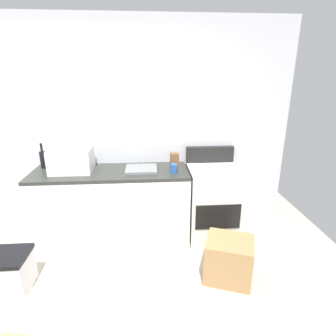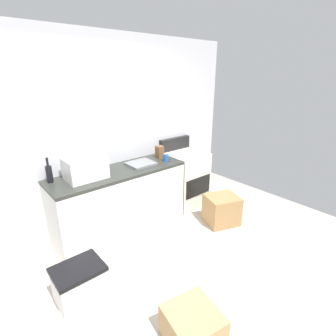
{
  "view_description": "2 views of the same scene",
  "coord_description": "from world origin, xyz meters",
  "views": [
    {
      "loc": [
        0.74,
        -1.83,
        1.95
      ],
      "look_at": [
        0.94,
        0.79,
        1.06
      ],
      "focal_mm": 29.31,
      "sensor_mm": 36.0,
      "label": 1
    },
    {
      "loc": [
        -1.23,
        -1.62,
        2.09
      ],
      "look_at": [
        0.86,
        0.85,
        0.9
      ],
      "focal_mm": 27.49,
      "sensor_mm": 36.0,
      "label": 2
    }
  ],
  "objects": [
    {
      "name": "microwave",
      "position": [
        -0.13,
        1.22,
        1.04
      ],
      "size": [
        0.46,
        0.34,
        0.27
      ],
      "primitive_type": "cube",
      "color": "white",
      "rests_on": "kitchen_counter"
    },
    {
      "name": "wine_bottle",
      "position": [
        -0.5,
        1.37,
        1.01
      ],
      "size": [
        0.07,
        0.07,
        0.3
      ],
      "color": "black",
      "rests_on": "kitchen_counter"
    },
    {
      "name": "stove_oven",
      "position": [
        1.52,
        1.21,
        0.47
      ],
      "size": [
        0.6,
        0.61,
        1.1
      ],
      "color": "silver",
      "rests_on": "ground_plane"
    },
    {
      "name": "wall_back",
      "position": [
        0.0,
        1.55,
        1.3
      ],
      "size": [
        5.0,
        0.1,
        2.6
      ],
      "primitive_type": "cube",
      "color": "silver",
      "rests_on": "ground_plane"
    },
    {
      "name": "cardboard_box_medium",
      "position": [
        1.52,
        0.41,
        0.21
      ],
      "size": [
        0.56,
        0.52,
        0.43
      ],
      "primitive_type": "cube",
      "rotation": [
        0.0,
        0.0,
        -0.35
      ],
      "color": "#A37A4C",
      "rests_on": "ground_plane"
    },
    {
      "name": "storage_bin",
      "position": [
        -0.63,
        0.41,
        0.19
      ],
      "size": [
        0.46,
        0.36,
        0.38
      ],
      "color": "silver",
      "rests_on": "ground_plane"
    },
    {
      "name": "ground_plane",
      "position": [
        0.0,
        0.0,
        0.0
      ],
      "size": [
        6.0,
        6.0,
        0.0
      ],
      "primitive_type": "plane",
      "color": "#B2A899"
    },
    {
      "name": "coffee_mug",
      "position": [
        1.03,
        1.09,
        0.95
      ],
      "size": [
        0.08,
        0.08,
        0.1
      ],
      "primitive_type": "cylinder",
      "color": "#2659A5",
      "rests_on": "kitchen_counter"
    },
    {
      "name": "kitchen_counter",
      "position": [
        0.3,
        1.2,
        0.45
      ],
      "size": [
        1.8,
        0.6,
        0.9
      ],
      "color": "white",
      "rests_on": "ground_plane"
    },
    {
      "name": "sink_basin",
      "position": [
        0.66,
        1.2,
        0.92
      ],
      "size": [
        0.36,
        0.32,
        0.03
      ],
      "primitive_type": "cube",
      "color": "slate",
      "rests_on": "kitchen_counter"
    },
    {
      "name": "knife_block",
      "position": [
        1.06,
        1.28,
        0.99
      ],
      "size": [
        0.1,
        0.1,
        0.18
      ],
      "primitive_type": "cube",
      "color": "brown",
      "rests_on": "kitchen_counter"
    }
  ]
}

